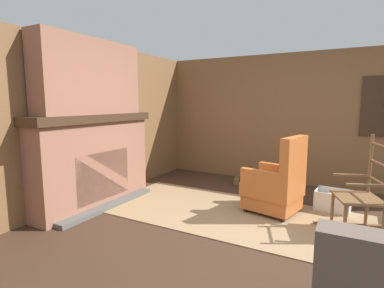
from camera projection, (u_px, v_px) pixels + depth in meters
ground_plane at (256, 241)px, 3.24m from camera, size 14.00×14.00×0.00m
wood_panel_wall_left at (81, 124)px, 4.33m from camera, size 0.06×5.79×2.36m
wood_panel_wall_back at (304, 119)px, 5.33m from camera, size 5.79×0.09×2.36m
fireplace_hearth at (95, 161)px, 4.29m from camera, size 0.59×1.98×1.32m
chimney_breast at (90, 77)px, 4.13m from camera, size 0.34×1.65×1.02m
area_rug at (229, 213)px, 4.04m from camera, size 3.49×1.63×0.01m
armchair at (276, 186)px, 4.00m from camera, size 0.79×0.72×1.06m
rocking_chair at (361, 201)px, 3.33m from camera, size 0.91×0.72×1.13m
firewood_stack at (243, 180)px, 5.51m from camera, size 0.42×0.43×0.11m
laundry_basket at (333, 200)px, 4.14m from camera, size 0.47×0.41×0.28m
oil_lamp_vase at (55, 107)px, 3.72m from camera, size 0.11×0.11×0.32m
storage_case at (107, 108)px, 4.49m from camera, size 0.14×0.22×0.16m
decorative_plate_on_mantel at (81, 105)px, 4.11m from camera, size 0.07×0.26×0.26m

